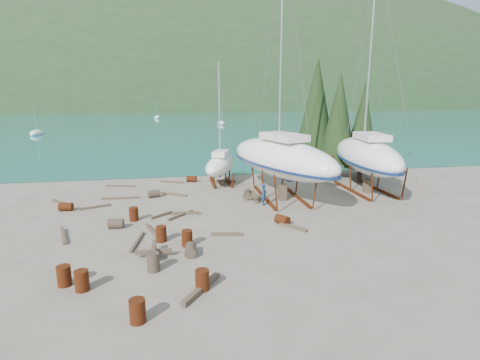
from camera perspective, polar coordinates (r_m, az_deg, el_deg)
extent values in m
plane|color=#645A4F|center=(23.02, -2.21, -7.23)|extent=(600.00, 600.00, 0.00)
plane|color=#176774|center=(336.53, -9.83, 11.34)|extent=(700.00, 700.00, 0.00)
ellipsoid|color=#1F371B|center=(341.52, -9.83, 11.35)|extent=(800.00, 360.00, 110.00)
cube|color=beige|center=(219.07, -25.65, 10.08)|extent=(6.00, 5.00, 4.00)
cube|color=#A54C2D|center=(219.01, -25.73, 10.81)|extent=(6.60, 5.60, 1.60)
cube|color=beige|center=(212.19, -15.02, 10.84)|extent=(6.00, 5.00, 4.00)
cube|color=#A54C2D|center=(212.13, -15.06, 11.60)|extent=(6.60, 5.60, 1.60)
cube|color=beige|center=(214.05, -1.31, 11.28)|extent=(6.00, 5.00, 4.00)
cube|color=#A54C2D|center=(213.99, -1.31, 12.03)|extent=(6.60, 5.60, 1.60)
cylinder|color=black|center=(37.49, 14.39, 1.53)|extent=(0.36, 0.36, 1.60)
cone|color=black|center=(36.87, 14.83, 9.17)|extent=(3.60, 3.60, 8.40)
cylinder|color=black|center=(36.42, 17.82, 0.80)|extent=(0.36, 0.36, 1.36)
cone|color=black|center=(35.82, 18.29, 7.46)|extent=(3.06, 3.06, 7.14)
cylinder|color=black|center=(38.70, 11.16, 2.22)|extent=(0.36, 0.36, 1.84)
cone|color=black|center=(38.08, 11.54, 10.75)|extent=(4.14, 4.14, 9.66)
cylinder|color=black|center=(39.70, 17.74, 1.82)|extent=(0.36, 0.36, 1.44)
cone|color=black|center=(39.14, 18.19, 8.30)|extent=(3.24, 3.24, 7.56)
ellipsoid|color=white|center=(86.13, -28.59, 6.30)|extent=(2.00, 5.00, 1.40)
cylinder|color=silver|center=(85.93, -28.80, 8.18)|extent=(0.08, 0.08, 5.00)
ellipsoid|color=white|center=(102.52, -2.89, 8.64)|extent=(2.00, 5.00, 1.40)
cylinder|color=silver|center=(102.35, -2.91, 10.23)|extent=(0.08, 0.08, 5.00)
ellipsoid|color=white|center=(131.73, -12.49, 9.29)|extent=(2.00, 5.00, 1.40)
cylinder|color=silver|center=(131.60, -12.55, 10.53)|extent=(0.08, 0.08, 5.00)
ellipsoid|color=white|center=(29.03, 6.24, 3.33)|extent=(7.55, 13.05, 2.93)
cube|color=#0E1F49|center=(28.63, 6.54, 1.12)|extent=(0.97, 2.22, 1.00)
cube|color=silver|center=(28.20, 6.69, 6.55)|extent=(3.13, 4.21, 0.50)
cylinder|color=silver|center=(29.56, 6.34, 21.19)|extent=(0.14, 0.14, 15.05)
cube|color=#632F11|center=(29.36, 3.70, -2.58)|extent=(0.18, 6.90, 0.20)
cube|color=#632F11|center=(30.06, 8.45, -2.33)|extent=(0.18, 6.90, 0.20)
cube|color=brown|center=(28.98, 6.47, -1.85)|extent=(0.50, 0.80, 1.17)
ellipsoid|color=white|center=(32.71, 18.70, 3.55)|extent=(4.90, 12.10, 2.78)
cube|color=#0E1F49|center=(32.36, 19.08, 1.73)|extent=(0.52, 2.13, 1.00)
cube|color=silver|center=(32.00, 19.42, 6.27)|extent=(2.32, 3.74, 0.50)
cylinder|color=silver|center=(33.06, 19.31, 18.49)|extent=(0.14, 0.14, 14.11)
cube|color=#632F11|center=(32.72, 16.50, -1.48)|extent=(0.18, 6.47, 0.20)
cube|color=#632F11|center=(33.85, 20.13, -1.27)|extent=(0.18, 6.47, 0.20)
cube|color=brown|center=(32.67, 18.89, -0.85)|extent=(0.50, 0.80, 1.10)
ellipsoid|color=white|center=(33.79, -3.00, 2.29)|extent=(4.37, 6.97, 1.71)
cube|color=#0E1F49|center=(33.54, -2.93, 1.50)|extent=(0.67, 1.21, 1.00)
cube|color=silver|center=(33.27, -2.95, 4.06)|extent=(1.80, 2.28, 0.50)
cylinder|color=silver|center=(33.57, -3.18, 10.74)|extent=(0.14, 0.14, 8.00)
cube|color=#632F11|center=(34.04, -4.20, -0.43)|extent=(0.18, 3.67, 0.20)
cube|color=#632F11|center=(34.21, -1.75, -0.33)|extent=(0.18, 3.67, 0.20)
cube|color=brown|center=(33.78, -2.90, -0.38)|extent=(0.50, 0.80, 0.36)
imported|color=navy|center=(27.37, 3.67, -2.21)|extent=(0.59, 0.69, 1.60)
cylinder|color=#632F11|center=(17.92, -25.23, -13.06)|extent=(0.58, 0.58, 0.88)
cylinder|color=#2D2823|center=(19.27, -7.55, -10.53)|extent=(0.65, 0.92, 0.58)
cylinder|color=#632F11|center=(28.79, -24.99, -3.72)|extent=(0.94, 0.67, 0.58)
cylinder|color=#632F11|center=(14.48, -15.36, -18.69)|extent=(0.58, 0.58, 0.88)
cylinder|color=#632F11|center=(34.97, -7.38, 0.18)|extent=(1.00, 0.80, 0.58)
cylinder|color=#632F11|center=(23.61, 6.47, -6.04)|extent=(0.97, 1.05, 0.58)
cylinder|color=#632F11|center=(16.06, -5.77, -14.91)|extent=(0.58, 0.58, 0.88)
cylinder|color=#632F11|center=(25.02, -15.89, -5.01)|extent=(0.58, 0.58, 0.88)
cylinder|color=#2D2823|center=(30.25, -13.00, -2.05)|extent=(1.01, 0.80, 0.58)
cylinder|color=#632F11|center=(20.37, -8.06, -8.77)|extent=(0.58, 0.58, 0.88)
cylinder|color=#2D2823|center=(29.52, 1.10, -2.09)|extent=(0.79, 1.00, 0.58)
cylinder|color=#632F11|center=(17.21, -22.97, -13.94)|extent=(0.58, 0.58, 0.88)
cylinder|color=#632F11|center=(21.22, -11.90, -8.03)|extent=(0.58, 0.58, 0.88)
cylinder|color=#2D2823|center=(24.00, -18.38, -6.32)|extent=(0.93, 0.65, 0.58)
cylinder|color=#2D2823|center=(17.95, -13.06, -12.07)|extent=(0.58, 0.58, 0.88)
cube|color=brown|center=(34.53, -17.74, -0.87)|extent=(2.60, 0.80, 0.14)
cube|color=brown|center=(23.01, 8.07, -7.11)|extent=(1.32, 1.65, 0.19)
cube|color=brown|center=(30.86, -25.72, -3.11)|extent=(1.60, 1.68, 0.19)
cube|color=brown|center=(21.43, -15.38, -9.06)|extent=(0.57, 2.81, 0.15)
cube|color=brown|center=(25.54, -11.82, -5.25)|extent=(1.43, 1.22, 0.17)
cube|color=brown|center=(20.52, -7.81, -9.68)|extent=(0.19, 3.00, 0.16)
cube|color=brown|center=(34.67, -2.22, -0.16)|extent=(1.74, 0.80, 0.19)
cube|color=brown|center=(21.72, -2.03, -8.25)|extent=(1.78, 0.46, 0.17)
cube|color=brown|center=(25.62, -8.23, -5.02)|extent=(1.87, 0.32, 0.19)
cube|color=brown|center=(34.93, -10.31, -0.30)|extent=(2.17, 1.01, 0.15)
cube|color=brown|center=(30.69, -10.36, -2.12)|extent=(2.32, 1.55, 0.16)
cube|color=brown|center=(25.30, -9.03, -5.33)|extent=(1.73, 1.83, 0.15)
cube|color=brown|center=(22.77, -13.26, -7.59)|extent=(0.92, 2.41, 0.17)
cube|color=brown|center=(23.71, -25.31, -7.66)|extent=(0.98, 2.54, 0.18)
cube|color=brown|center=(30.48, -17.75, -2.66)|extent=(2.87, 0.20, 0.15)
cube|color=brown|center=(16.11, -5.89, -16.14)|extent=(1.77, 2.39, 0.23)
cube|color=brown|center=(28.69, -21.17, -3.86)|extent=(2.07, 0.97, 0.16)
cube|color=brown|center=(19.46, -12.96, -11.13)|extent=(0.20, 1.80, 0.20)
cube|color=brown|center=(19.38, -12.99, -10.59)|extent=(1.80, 0.20, 0.20)
cube|color=brown|center=(19.30, -13.02, -10.05)|extent=(0.20, 1.80, 0.20)
cube|color=brown|center=(28.66, 2.22, -2.95)|extent=(0.20, 1.80, 0.20)
cube|color=brown|center=(28.61, 2.22, -2.56)|extent=(1.80, 0.20, 0.20)
cube|color=brown|center=(28.56, 2.22, -2.18)|extent=(0.20, 1.80, 0.20)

